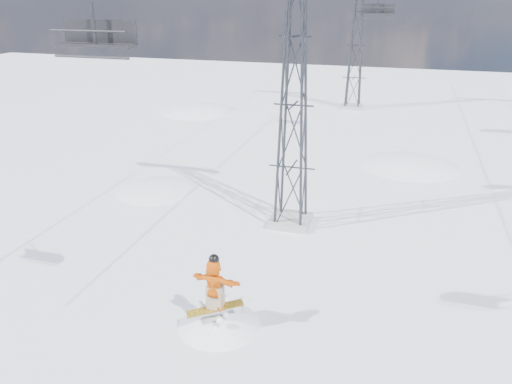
% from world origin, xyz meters
% --- Properties ---
extents(ground, '(120.00, 120.00, 0.00)m').
position_xyz_m(ground, '(0.00, 0.00, 0.00)').
color(ground, white).
rests_on(ground, ground).
extents(snow_terrain, '(39.00, 37.00, 22.00)m').
position_xyz_m(snow_terrain, '(-4.77, 21.24, -9.59)').
color(snow_terrain, white).
rests_on(snow_terrain, ground).
extents(lift_tower_near, '(5.20, 1.80, 11.43)m').
position_xyz_m(lift_tower_near, '(0.80, 8.00, 5.47)').
color(lift_tower_near, '#999999').
rests_on(lift_tower_near, ground).
extents(lift_tower_far, '(5.20, 1.80, 11.43)m').
position_xyz_m(lift_tower_far, '(0.80, 33.00, 5.47)').
color(lift_tower_far, '#999999').
rests_on(lift_tower_far, ground).
extents(snowboarder_jump, '(4.40, 4.40, 6.66)m').
position_xyz_m(snowboarder_jump, '(0.28, 0.07, -1.63)').
color(snowboarder_jump, white).
rests_on(snowboarder_jump, ground).
extents(lift_chair_near, '(1.82, 0.52, 2.26)m').
position_xyz_m(lift_chair_near, '(-1.40, -2.35, 9.04)').
color(lift_chair_near, black).
rests_on(lift_chair_near, ground).
extents(lift_chair_mid, '(2.10, 0.60, 2.61)m').
position_xyz_m(lift_chair_mid, '(3.00, 22.27, 8.76)').
color(lift_chair_mid, black).
rests_on(lift_chair_mid, ground).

